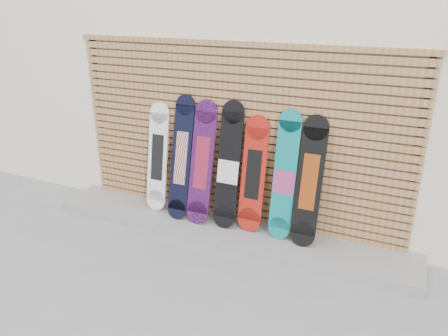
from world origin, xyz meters
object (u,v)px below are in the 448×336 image
at_px(snowboard_3, 229,167).
at_px(snowboard_1, 181,158).
at_px(snowboard_4, 253,175).
at_px(snowboard_5, 285,177).
at_px(snowboard_2, 202,163).
at_px(snowboard_0, 158,157).
at_px(snowboard_6, 309,182).

bearing_deg(snowboard_3, snowboard_1, -178.32).
height_order(snowboard_4, snowboard_5, snowboard_5).
relative_size(snowboard_2, snowboard_4, 1.09).
xyz_separation_m(snowboard_2, snowboard_5, (1.03, 0.04, -0.02)).
height_order(snowboard_0, snowboard_4, snowboard_0).
height_order(snowboard_1, snowboard_5, snowboard_1).
bearing_deg(snowboard_0, snowboard_3, -1.93).
relative_size(snowboard_0, snowboard_1, 0.91).
xyz_separation_m(snowboard_2, snowboard_4, (0.65, 0.05, -0.06)).
xyz_separation_m(snowboard_1, snowboard_5, (1.32, 0.04, -0.03)).
bearing_deg(snowboard_5, snowboard_0, 179.46).
height_order(snowboard_2, snowboard_6, snowboard_2).
bearing_deg(snowboard_2, snowboard_3, 3.21).
height_order(snowboard_1, snowboard_4, snowboard_1).
bearing_deg(snowboard_3, snowboard_2, -176.79).
bearing_deg(snowboard_5, snowboard_6, -4.84).
bearing_deg(snowboard_1, snowboard_3, 1.68).
distance_m(snowboard_2, snowboard_6, 1.32).
bearing_deg(snowboard_5, snowboard_2, -177.92).
bearing_deg(snowboard_0, snowboard_4, -0.30).
bearing_deg(snowboard_4, snowboard_2, -175.90).
distance_m(snowboard_1, snowboard_4, 0.94).
distance_m(snowboard_0, snowboard_2, 0.67).
bearing_deg(snowboard_0, snowboard_2, -4.59).
relative_size(snowboard_1, snowboard_2, 1.02).
bearing_deg(snowboard_0, snowboard_5, -0.54).
bearing_deg(snowboard_2, snowboard_4, 4.10).
xyz_separation_m(snowboard_4, snowboard_5, (0.38, -0.01, 0.04)).
xyz_separation_m(snowboard_2, snowboard_3, (0.35, 0.02, 0.00)).
height_order(snowboard_0, snowboard_6, snowboard_6).
bearing_deg(snowboard_1, snowboard_0, 172.12).
distance_m(snowboard_0, snowboard_6, 1.99).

